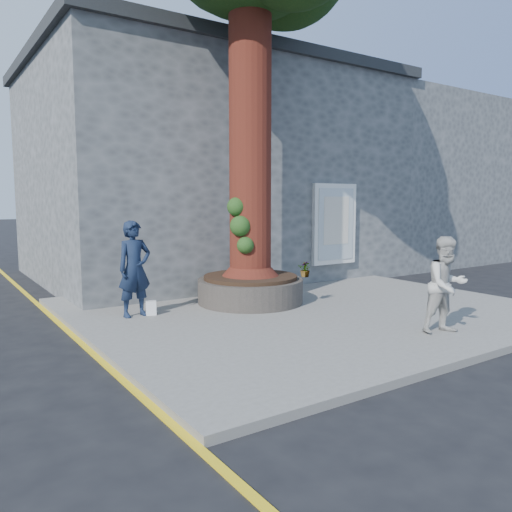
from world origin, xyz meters
TOP-DOWN VIEW (x-y plane):
  - ground at (0.00, 0.00)m, footprint 120.00×120.00m
  - pavement at (1.50, 1.00)m, footprint 9.00×8.00m
  - yellow_line at (-3.05, 1.00)m, footprint 0.10×30.00m
  - stone_shop at (2.50, 7.20)m, footprint 10.30×8.30m
  - neighbour_shop at (10.50, 7.20)m, footprint 6.00×8.00m
  - planter at (0.80, 2.00)m, footprint 2.30×2.30m
  - man at (-1.77, 2.14)m, footprint 0.72×0.52m
  - woman at (2.17, -1.95)m, footprint 0.92×0.80m
  - shopping_bag at (-1.49, 2.05)m, footprint 0.23×0.18m
  - plant_a at (1.65, 2.85)m, footprint 0.23×0.18m
  - plant_b at (1.07, 2.85)m, footprint 0.25×0.26m
  - plant_c at (1.65, 1.15)m, footprint 0.23×0.23m
  - plant_d at (1.65, 1.15)m, footprint 0.36×0.38m

SIDE VIEW (x-z plane):
  - ground at x=0.00m, z-range 0.00..0.00m
  - yellow_line at x=-3.05m, z-range 0.00..0.01m
  - pavement at x=1.50m, z-range 0.00..0.12m
  - shopping_bag at x=-1.49m, z-range 0.12..0.40m
  - planter at x=0.80m, z-range 0.11..0.71m
  - plant_d at x=1.65m, z-range 0.72..1.04m
  - plant_c at x=1.65m, z-range 0.72..1.06m
  - plant_b at x=1.07m, z-range 0.72..1.06m
  - plant_a at x=1.65m, z-range 0.72..1.11m
  - woman at x=2.17m, z-range 0.12..1.76m
  - man at x=-1.77m, z-range 0.12..1.97m
  - neighbour_shop at x=10.50m, z-range 0.00..6.00m
  - stone_shop at x=2.50m, z-range 0.01..6.31m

